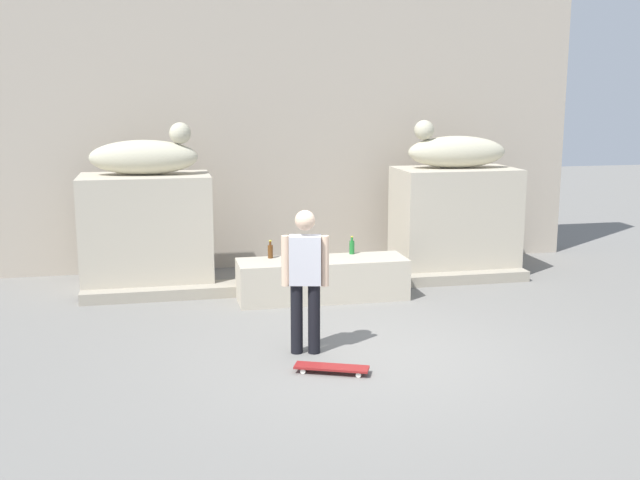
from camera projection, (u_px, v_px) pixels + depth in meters
ground_plane at (368, 355)px, 8.75m from camera, size 40.00×40.00×0.00m
facade_wall at (291, 94)px, 13.06m from camera, size 9.99×0.60×5.87m
pedestal_left at (147, 232)px, 11.57m from camera, size 1.93×1.15×1.75m
pedestal_right at (454, 221)px, 12.58m from camera, size 1.93×1.15×1.75m
statue_reclining_left at (146, 156)px, 11.36m from camera, size 1.65×0.72×0.78m
statue_reclining_right at (455, 151)px, 12.36m from camera, size 1.65×0.72×0.78m
ledge_block at (322, 279)px, 11.08m from camera, size 2.45×0.74×0.59m
skater at (305, 275)px, 8.66m from camera, size 0.53×0.27×1.67m
skateboard at (332, 368)px, 8.18m from camera, size 0.82×0.49×0.08m
bottle_green at (352, 247)px, 11.36m from camera, size 0.08×0.08×0.27m
bottle_brown at (270, 251)px, 11.08m from camera, size 0.08×0.08×0.26m
bottle_orange at (302, 248)px, 11.21m from camera, size 0.06×0.06×0.29m
bottle_red at (295, 254)px, 10.79m from camera, size 0.06×0.06×0.31m
stair_step at (315, 284)px, 11.66m from camera, size 6.88×0.50×0.16m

